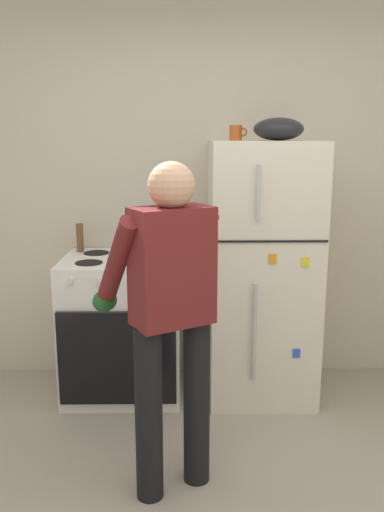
{
  "coord_description": "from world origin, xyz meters",
  "views": [
    {
      "loc": [
        -0.13,
        -1.81,
        1.7
      ],
      "look_at": [
        -0.09,
        1.32,
        1.0
      ],
      "focal_mm": 37.47,
      "sensor_mm": 36.0,
      "label": 1
    }
  ],
  "objects_px": {
    "refrigerator": "(261,271)",
    "person_cook": "(169,302)",
    "mixing_bowl": "(279,129)",
    "stove_range": "(123,327)",
    "red_pot": "(145,250)",
    "pepper_mill": "(80,237)",
    "coffee_mug": "(236,133)"
  },
  "relations": [
    {
      "from": "stove_range",
      "to": "person_cook",
      "type": "relative_size",
      "value": 0.59
    },
    {
      "from": "refrigerator",
      "to": "person_cook",
      "type": "height_order",
      "value": "refrigerator"
    },
    {
      "from": "pepper_mill",
      "to": "red_pot",
      "type": "bearing_deg",
      "value": -28.52
    },
    {
      "from": "mixing_bowl",
      "to": "person_cook",
      "type": "bearing_deg",
      "value": -122.8
    },
    {
      "from": "red_pot",
      "to": "coffee_mug",
      "type": "relative_size",
      "value": 2.86
    },
    {
      "from": "red_pot",
      "to": "pepper_mill",
      "type": "xyz_separation_m",
      "value": [
        -0.46,
        0.25,
        0.03
      ]
    },
    {
      "from": "person_cook",
      "to": "pepper_mill",
      "type": "xyz_separation_m",
      "value": [
        -0.64,
        1.22,
        0.08
      ]
    },
    {
      "from": "red_pot",
      "to": "pepper_mill",
      "type": "height_order",
      "value": "pepper_mill"
    },
    {
      "from": "refrigerator",
      "to": "person_cook",
      "type": "xyz_separation_m",
      "value": [
        -0.57,
        -1.02,
        0.11
      ]
    },
    {
      "from": "red_pot",
      "to": "pepper_mill",
      "type": "distance_m",
      "value": 0.52
    },
    {
      "from": "person_cook",
      "to": "pepper_mill",
      "type": "distance_m",
      "value": 1.38
    },
    {
      "from": "stove_range",
      "to": "red_pot",
      "type": "relative_size",
      "value": 2.92
    },
    {
      "from": "coffee_mug",
      "to": "mixing_bowl",
      "type": "relative_size",
      "value": 0.36
    },
    {
      "from": "person_cook",
      "to": "mixing_bowl",
      "type": "distance_m",
      "value": 1.45
    },
    {
      "from": "pepper_mill",
      "to": "mixing_bowl",
      "type": "distance_m",
      "value": 1.5
    },
    {
      "from": "refrigerator",
      "to": "mixing_bowl",
      "type": "height_order",
      "value": "mixing_bowl"
    },
    {
      "from": "person_cook",
      "to": "coffee_mug",
      "type": "bearing_deg",
      "value": 69.57
    },
    {
      "from": "stove_range",
      "to": "pepper_mill",
      "type": "xyz_separation_m",
      "value": [
        -0.3,
        0.21,
        0.57
      ]
    },
    {
      "from": "red_pot",
      "to": "coffee_mug",
      "type": "distance_m",
      "value": 0.94
    },
    {
      "from": "stove_range",
      "to": "red_pot",
      "type": "height_order",
      "value": "red_pot"
    },
    {
      "from": "refrigerator",
      "to": "pepper_mill",
      "type": "distance_m",
      "value": 1.25
    },
    {
      "from": "refrigerator",
      "to": "pepper_mill",
      "type": "xyz_separation_m",
      "value": [
        -1.22,
        0.2,
        0.19
      ]
    },
    {
      "from": "pepper_mill",
      "to": "mixing_bowl",
      "type": "height_order",
      "value": "mixing_bowl"
    },
    {
      "from": "stove_range",
      "to": "mixing_bowl",
      "type": "xyz_separation_m",
      "value": [
        1.0,
        0.01,
        1.28
      ]
    },
    {
      "from": "stove_range",
      "to": "coffee_mug",
      "type": "distance_m",
      "value": 1.46
    },
    {
      "from": "stove_range",
      "to": "red_pot",
      "type": "xyz_separation_m",
      "value": [
        0.16,
        -0.04,
        0.53
      ]
    },
    {
      "from": "coffee_mug",
      "to": "mixing_bowl",
      "type": "height_order",
      "value": "mixing_bowl"
    },
    {
      "from": "red_pot",
      "to": "pepper_mill",
      "type": "bearing_deg",
      "value": 151.48
    },
    {
      "from": "person_cook",
      "to": "mixing_bowl",
      "type": "bearing_deg",
      "value": 57.2
    },
    {
      "from": "stove_range",
      "to": "person_cook",
      "type": "distance_m",
      "value": 1.17
    },
    {
      "from": "refrigerator",
      "to": "pepper_mill",
      "type": "height_order",
      "value": "refrigerator"
    },
    {
      "from": "refrigerator",
      "to": "coffee_mug",
      "type": "xyz_separation_m",
      "value": [
        -0.18,
        0.05,
        0.89
      ]
    }
  ]
}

